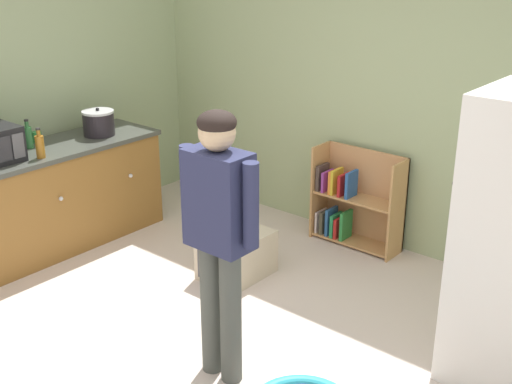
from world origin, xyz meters
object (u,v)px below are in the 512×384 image
object	(u,v)px
standing_person	(219,224)
pet_carrier	(236,255)
amber_bottle	(40,146)
bookshelf	(353,203)
crock_pot	(99,123)
green_glass_bottle	(28,137)
kitchen_counter	(41,202)
green_cup	(37,137)

from	to	relation	value
standing_person	pet_carrier	world-z (taller)	standing_person
amber_bottle	pet_carrier	bearing A→B (deg)	29.46
bookshelf	pet_carrier	world-z (taller)	bookshelf
bookshelf	pet_carrier	xyz separation A→B (m)	(-0.36, -1.14, -0.19)
bookshelf	crock_pot	world-z (taller)	crock_pot
bookshelf	crock_pot	distance (m)	2.36
amber_bottle	standing_person	bearing A→B (deg)	-6.30
crock_pot	green_glass_bottle	world-z (taller)	crock_pot
bookshelf	standing_person	bearing A→B (deg)	-78.89
green_glass_bottle	amber_bottle	distance (m)	0.32
kitchen_counter	amber_bottle	xyz separation A→B (m)	(0.20, -0.06, 0.55)
kitchen_counter	pet_carrier	size ratio (longest dim) A/B	4.03
standing_person	green_cup	bearing A→B (deg)	169.83
amber_bottle	green_cup	distance (m)	0.46
pet_carrier	crock_pot	world-z (taller)	crock_pot
pet_carrier	amber_bottle	world-z (taller)	amber_bottle
bookshelf	green_cup	xyz separation A→B (m)	(-2.14, -1.70, 0.58)
crock_pot	green_cup	distance (m)	0.54
bookshelf	green_glass_bottle	world-z (taller)	green_glass_bottle
crock_pot	green_glass_bottle	distance (m)	0.64
green_glass_bottle	green_cup	size ratio (longest dim) A/B	2.59
standing_person	green_cup	distance (m)	2.61
standing_person	bookshelf	bearing A→B (deg)	101.11
bookshelf	standing_person	world-z (taller)	standing_person
kitchen_counter	green_glass_bottle	xyz separation A→B (m)	(-0.11, 0.03, 0.55)
kitchen_counter	green_cup	xyz separation A→B (m)	(-0.20, 0.16, 0.50)
amber_bottle	green_glass_bottle	bearing A→B (deg)	164.20
green_glass_bottle	standing_person	bearing A→B (deg)	-7.50
crock_pot	kitchen_counter	bearing A→B (deg)	-91.95
green_glass_bottle	amber_bottle	size ratio (longest dim) A/B	1.00
amber_bottle	green_cup	world-z (taller)	amber_bottle
kitchen_counter	amber_bottle	distance (m)	0.58
amber_bottle	bookshelf	bearing A→B (deg)	47.76
crock_pot	green_glass_bottle	size ratio (longest dim) A/B	1.14
bookshelf	amber_bottle	xyz separation A→B (m)	(-1.74, -1.92, 0.63)
pet_carrier	green_glass_bottle	xyz separation A→B (m)	(-1.69, -0.69, 0.82)
pet_carrier	green_glass_bottle	world-z (taller)	green_glass_bottle
bookshelf	pet_carrier	distance (m)	1.21
bookshelf	green_glass_bottle	xyz separation A→B (m)	(-2.05, -1.84, 0.63)
bookshelf	kitchen_counter	bearing A→B (deg)	-136.21
kitchen_counter	standing_person	bearing A→B (deg)	-7.21
standing_person	green_glass_bottle	xyz separation A→B (m)	(-2.48, 0.33, -0.02)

